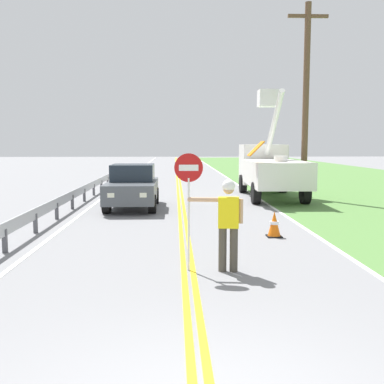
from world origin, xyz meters
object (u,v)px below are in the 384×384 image
Objects in this scene: stop_sign_paddle at (189,185)px; traffic_cone_lead at (274,225)px; oncoming_sedan_nearest at (133,187)px; utility_bucket_truck at (270,167)px; utility_pole_near at (306,98)px; flagger_worker at (228,219)px.

traffic_cone_lead is (2.42, 3.13, -1.37)m from stop_sign_paddle.
traffic_cone_lead is (4.32, -5.56, -0.50)m from oncoming_sedan_nearest.
utility_bucket_truck reaches higher than traffic_cone_lead.
stop_sign_paddle is 0.27× the size of utility_pole_near.
utility_bucket_truck is at bearing 156.92° from utility_pole_near.
utility_bucket_truck is 3.52m from utility_pole_near.
stop_sign_paddle reaches higher than traffic_cone_lead.
traffic_cone_lead is at bearing -52.12° from oncoming_sedan_nearest.
utility_pole_near is (7.57, 2.88, 3.71)m from oncoming_sedan_nearest.
flagger_worker is 0.78× the size of stop_sign_paddle.
flagger_worker is at bearing -117.21° from traffic_cone_lead.
traffic_cone_lead is at bearing -101.18° from utility_bucket_truck.
utility_pole_near is at bearing 20.85° from oncoming_sedan_nearest.
stop_sign_paddle is 8.93m from oncoming_sedan_nearest.
flagger_worker is 9.17m from oncoming_sedan_nearest.
oncoming_sedan_nearest is at bearing -159.15° from utility_pole_near.
traffic_cone_lead is (-1.79, -9.06, -1.06)m from utility_bucket_truck.
stop_sign_paddle is at bearing -116.10° from utility_pole_near.
flagger_worker is at bearing -112.81° from utility_pole_near.
flagger_worker is 13.12m from utility_pole_near.
flagger_worker reaches higher than traffic_cone_lead.
utility_bucket_truck is 1.67× the size of oncoming_sedan_nearest.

